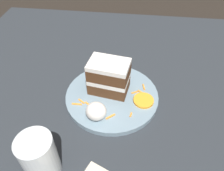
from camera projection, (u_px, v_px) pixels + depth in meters
ground_plane at (125, 108)px, 0.61m from camera, size 6.00×6.00×0.00m
dining_table at (126, 106)px, 0.60m from camera, size 1.17×1.07×0.02m
plate at (112, 96)px, 0.60m from camera, size 0.25×0.25×0.01m
cake_slice at (109, 77)px, 0.58m from camera, size 0.11×0.09×0.09m
cream_dollop at (96, 111)px, 0.52m from camera, size 0.05×0.05×0.05m
orange_garnish at (143, 100)px, 0.58m from camera, size 0.05×0.05×0.01m
carrot_shreds_scatter at (109, 102)px, 0.57m from camera, size 0.19×0.14×0.00m
drinking_glass at (40, 159)px, 0.43m from camera, size 0.07×0.07×0.11m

